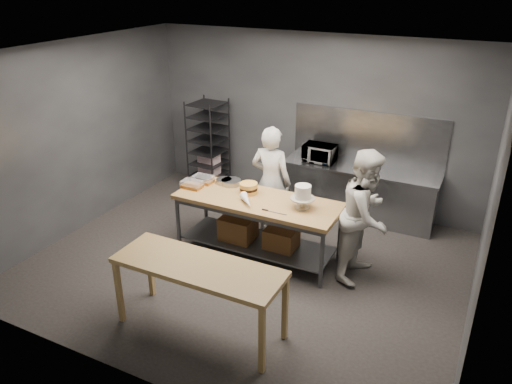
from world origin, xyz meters
TOP-DOWN VIEW (x-y plane):
  - ground at (0.00, 0.00)m, footprint 6.00×6.00m
  - back_wall at (0.00, 2.50)m, footprint 6.00×0.04m
  - work_table at (0.01, 0.29)m, footprint 2.40×0.90m
  - near_counter at (0.18, -1.53)m, footprint 2.00×0.70m
  - back_counter at (1.00, 2.18)m, footprint 2.60×0.60m
  - splashback_panel at (1.00, 2.48)m, footprint 2.60×0.02m
  - speed_rack at (-1.92, 2.10)m, footprint 0.64×0.69m
  - chef_behind at (-0.09, 0.99)m, footprint 0.66×0.44m
  - chef_right at (1.56, 0.47)m, footprint 0.80×0.98m
  - microwave at (0.27, 2.18)m, footprint 0.54×0.37m
  - frosted_cake_stand at (0.71, 0.30)m, footprint 0.34×0.34m
  - layer_cake at (-0.19, 0.41)m, footprint 0.26×0.26m
  - cake_pans at (-0.82, 0.54)m, footprint 0.77×0.38m
  - piping_bag at (-0.03, 0.06)m, footprint 0.34×0.36m
  - offset_spatula at (0.37, 0.01)m, footprint 0.36×0.02m
  - pastry_clamshells at (-1.02, 0.33)m, footprint 0.35×0.45m

SIDE VIEW (x-z plane):
  - ground at x=0.00m, z-range 0.00..0.00m
  - back_counter at x=1.00m, z-range 0.00..0.90m
  - work_table at x=0.01m, z-range 0.11..1.03m
  - near_counter at x=0.18m, z-range 0.36..1.26m
  - speed_rack at x=-1.92m, z-range -0.02..1.73m
  - chef_behind at x=-0.09m, z-range 0.00..1.80m
  - chef_right at x=1.56m, z-range 0.00..1.85m
  - offset_spatula at x=0.37m, z-range 0.92..0.93m
  - cake_pans at x=-0.82m, z-range 0.92..0.99m
  - pastry_clamshells at x=-1.02m, z-range 0.92..1.03m
  - piping_bag at x=-0.03m, z-range 0.92..1.04m
  - layer_cake at x=-0.19m, z-range 0.92..1.08m
  - microwave at x=0.27m, z-range 0.90..1.20m
  - frosted_cake_stand at x=0.71m, z-range 0.96..1.30m
  - splashback_panel at x=1.00m, z-range 0.90..1.80m
  - back_wall at x=0.00m, z-range 0.00..3.00m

